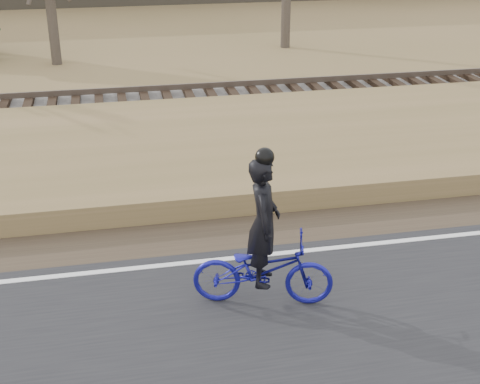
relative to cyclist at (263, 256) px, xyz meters
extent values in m
plane|color=olive|center=(1.42, 1.12, -0.82)|extent=(120.00, 120.00, 0.00)
cube|color=black|center=(1.42, -1.38, -0.79)|extent=(120.00, 6.00, 0.06)
cube|color=silver|center=(1.42, 1.32, -0.75)|extent=(120.00, 0.12, 0.01)
cube|color=#473A2B|center=(1.42, 2.32, -0.80)|extent=(120.00, 1.60, 0.04)
cube|color=olive|center=(1.42, 5.32, -0.60)|extent=(120.00, 5.00, 0.44)
cube|color=slate|center=(1.42, 9.12, -0.59)|extent=(120.00, 3.00, 0.45)
cube|color=black|center=(1.42, 9.12, -0.30)|extent=(120.00, 2.40, 0.14)
cube|color=brown|center=(1.42, 8.40, -0.15)|extent=(120.00, 0.07, 0.15)
cube|color=brown|center=(1.42, 9.84, -0.15)|extent=(120.00, 0.07, 0.15)
imported|color=navy|center=(0.00, 0.00, -0.23)|extent=(2.12, 1.18, 1.05)
imported|color=black|center=(0.00, 0.00, 0.54)|extent=(0.61, 0.78, 1.88)
sphere|color=black|center=(0.00, 0.00, 1.50)|extent=(0.26, 0.26, 0.26)
camera|label=1|loc=(-1.99, -8.00, 4.67)|focal=50.00mm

